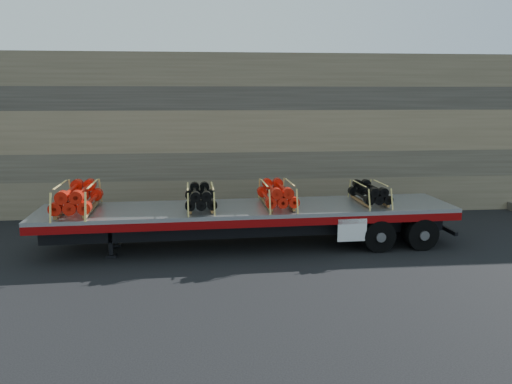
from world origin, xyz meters
The scene contains 7 objects.
ground centered at (0.00, 0.00, 0.00)m, with size 120.00×120.00×0.00m, color black.
rock_wall centered at (0.00, 6.50, 3.50)m, with size 44.00×3.00×7.00m, color #7A6B54.
trailer centered at (-1.07, 0.41, 0.72)m, with size 14.33×2.76×1.43m, color #A9ABB0, non-canonical shape.
bundle_front centered at (-6.78, 0.18, 1.88)m, with size 1.25×2.50×0.89m, color red, non-canonical shape.
bundle_midfront centered at (-2.73, 0.34, 1.80)m, with size 1.03×2.05×0.73m, color black, non-canonical shape.
bundle_midrear centered at (-0.07, 0.45, 1.83)m, with size 1.11×2.23×0.79m, color red, non-canonical shape.
bundle_rear centered at (3.30, 0.59, 1.78)m, with size 0.97×1.94×0.69m, color black, non-canonical shape.
Camera 1 is at (-2.43, -16.47, 5.25)m, focal length 35.00 mm.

